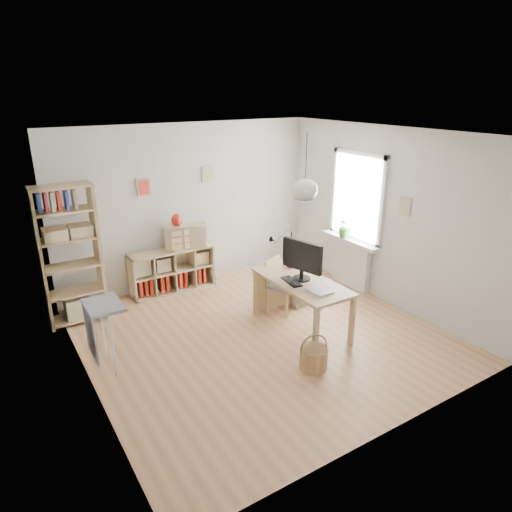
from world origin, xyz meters
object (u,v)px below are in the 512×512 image
tall_bookshelf (69,250)px  cube_shelf (170,273)px  desk (301,287)px  monitor (302,258)px  drawer_chest (185,236)px  chair (279,282)px  storage_chest (301,285)px

tall_bookshelf → cube_shelf: bearing=10.2°
desk → tall_bookshelf: (-2.59, 1.95, 0.43)m
cube_shelf → tall_bookshelf: (-1.56, -0.28, 0.79)m
monitor → drawer_chest: size_ratio=0.92×
cube_shelf → chair: bearing=-54.7°
monitor → drawer_chest: monitor is taller
chair → drawer_chest: (-0.83, 1.54, 0.44)m
desk → chair: 0.69m
storage_chest → monitor: bearing=-137.3°
chair → drawer_chest: drawer_chest is taller
cube_shelf → monitor: (1.04, -2.20, 0.76)m
chair → drawer_chest: size_ratio=1.22×
chair → cube_shelf: bearing=101.0°
chair → drawer_chest: bearing=94.2°
monitor → drawer_chest: (-0.76, 2.16, -0.14)m
tall_bookshelf → desk: bearing=-37.0°
monitor → storage_chest: bearing=36.7°
chair → desk: bearing=-122.4°
storage_chest → tall_bookshelf: bearing=151.5°
chair → storage_chest: 0.63m
desk → drawer_chest: bearing=108.6°
tall_bookshelf → storage_chest: 3.53m
chair → monitor: size_ratio=1.33×
cube_shelf → tall_bookshelf: bearing=-169.8°
desk → storage_chest: desk is taller
desk → storage_chest: (0.64, 0.83, -0.45)m
cube_shelf → storage_chest: (1.67, -1.40, -0.09)m
tall_bookshelf → monitor: (2.61, -1.92, -0.03)m
chair → storage_chest: chair is taller
desk → cube_shelf: (-1.02, 2.23, -0.36)m
drawer_chest → storage_chest: bearing=-24.0°
tall_bookshelf → storage_chest: (3.23, -1.12, -0.88)m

